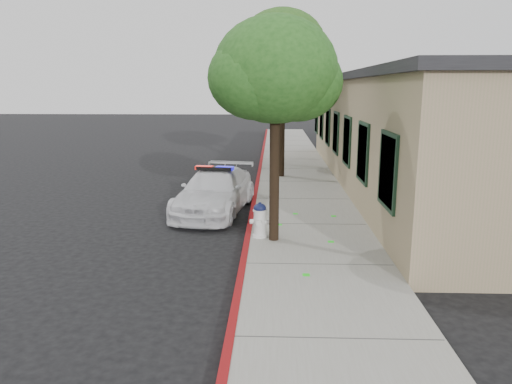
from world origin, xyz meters
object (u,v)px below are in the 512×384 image
object	(u,v)px
clapboard_building	(433,131)
street_tree_near	(276,75)
police_car	(215,191)
fire_hydrant	(260,220)
street_tree_far	(275,68)
street_tree_mid	(282,51)

from	to	relation	value
clapboard_building	street_tree_near	bearing A→B (deg)	-128.97
clapboard_building	police_car	size ratio (longest dim) A/B	4.46
fire_hydrant	street_tree_far	world-z (taller)	street_tree_far
street_tree_near	clapboard_building	bearing A→B (deg)	51.03
police_car	fire_hydrant	world-z (taller)	police_car
clapboard_building	street_tree_near	world-z (taller)	street_tree_near
clapboard_building	fire_hydrant	xyz separation A→B (m)	(-6.34, -7.19, -1.54)
street_tree_mid	fire_hydrant	bearing A→B (deg)	-94.23
street_tree_near	street_tree_far	xyz separation A→B (m)	(0.02, 11.87, 0.63)
police_car	street_tree_mid	distance (m)	7.33
street_tree_near	street_tree_mid	world-z (taller)	street_tree_mid
fire_hydrant	street_tree_near	xyz separation A→B (m)	(0.35, -0.21, 3.41)
clapboard_building	police_car	xyz separation A→B (m)	(-7.78, -4.25, -1.47)
clapboard_building	street_tree_far	distance (m)	7.86
fire_hydrant	street_tree_near	size ratio (longest dim) A/B	0.17
fire_hydrant	street_tree_near	bearing A→B (deg)	-25.99
police_car	street_tree_near	size ratio (longest dim) A/B	0.91
fire_hydrant	street_tree_far	xyz separation A→B (m)	(0.37, 11.66, 4.04)
police_car	fire_hydrant	size ratio (longest dim) A/B	5.44
clapboard_building	street_tree_mid	bearing A→B (deg)	168.39
street_tree_near	street_tree_far	world-z (taller)	street_tree_far
street_tree_mid	street_tree_far	distance (m)	3.34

